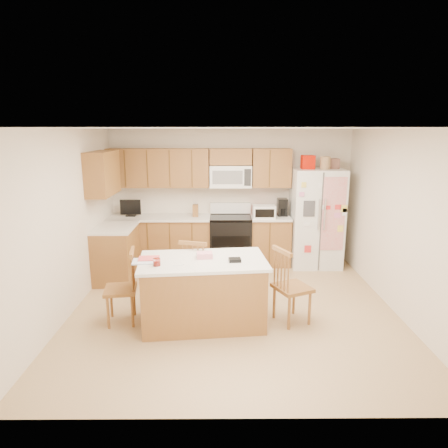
{
  "coord_description": "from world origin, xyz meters",
  "views": [
    {
      "loc": [
        -0.17,
        -5.27,
        2.48
      ],
      "look_at": [
        -0.13,
        0.35,
        1.15
      ],
      "focal_mm": 32.0,
      "sensor_mm": 36.0,
      "label": 1
    }
  ],
  "objects_px": {
    "windsor_chair_left": "(122,289)",
    "windsor_chair_back": "(197,274)",
    "refrigerator": "(316,217)",
    "windsor_chair_right": "(291,287)",
    "island": "(203,291)",
    "stove": "(231,240)"
  },
  "relations": [
    {
      "from": "windsor_chair_left",
      "to": "windsor_chair_back",
      "type": "xyz_separation_m",
      "value": [
        0.94,
        0.53,
        0.0
      ]
    },
    {
      "from": "refrigerator",
      "to": "windsor_chair_right",
      "type": "distance_m",
      "value": 2.48
    },
    {
      "from": "refrigerator",
      "to": "island",
      "type": "bearing_deg",
      "value": -130.46
    },
    {
      "from": "island",
      "to": "windsor_chair_left",
      "type": "height_order",
      "value": "windsor_chair_left"
    },
    {
      "from": "refrigerator",
      "to": "island",
      "type": "xyz_separation_m",
      "value": [
        -1.98,
        -2.32,
        -0.48
      ]
    },
    {
      "from": "stove",
      "to": "windsor_chair_back",
      "type": "bearing_deg",
      "value": -106.17
    },
    {
      "from": "island",
      "to": "windsor_chair_right",
      "type": "height_order",
      "value": "windsor_chair_right"
    },
    {
      "from": "island",
      "to": "windsor_chair_back",
      "type": "xyz_separation_m",
      "value": [
        -0.12,
        0.57,
        0.02
      ]
    },
    {
      "from": "refrigerator",
      "to": "windsor_chair_right",
      "type": "relative_size",
      "value": 1.99
    },
    {
      "from": "stove",
      "to": "windsor_chair_left",
      "type": "relative_size",
      "value": 1.15
    },
    {
      "from": "refrigerator",
      "to": "windsor_chair_right",
      "type": "xyz_separation_m",
      "value": [
        -0.84,
        -2.29,
        -0.44
      ]
    },
    {
      "from": "stove",
      "to": "refrigerator",
      "type": "xyz_separation_m",
      "value": [
        1.57,
        -0.06,
        0.45
      ]
    },
    {
      "from": "windsor_chair_left",
      "to": "windsor_chair_right",
      "type": "distance_m",
      "value": 2.19
    },
    {
      "from": "island",
      "to": "windsor_chair_right",
      "type": "relative_size",
      "value": 1.69
    },
    {
      "from": "island",
      "to": "windsor_chair_left",
      "type": "xyz_separation_m",
      "value": [
        -1.05,
        0.04,
        0.02
      ]
    },
    {
      "from": "windsor_chair_left",
      "to": "windsor_chair_back",
      "type": "relative_size",
      "value": 0.99
    },
    {
      "from": "island",
      "to": "windsor_chair_back",
      "type": "bearing_deg",
      "value": 101.66
    },
    {
      "from": "windsor_chair_back",
      "to": "windsor_chair_left",
      "type": "bearing_deg",
      "value": -150.57
    },
    {
      "from": "refrigerator",
      "to": "windsor_chair_left",
      "type": "height_order",
      "value": "refrigerator"
    },
    {
      "from": "stove",
      "to": "windsor_chair_left",
      "type": "height_order",
      "value": "stove"
    },
    {
      "from": "windsor_chair_back",
      "to": "windsor_chair_right",
      "type": "height_order",
      "value": "windsor_chair_right"
    },
    {
      "from": "windsor_chair_left",
      "to": "windsor_chair_back",
      "type": "bearing_deg",
      "value": 29.43
    }
  ]
}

